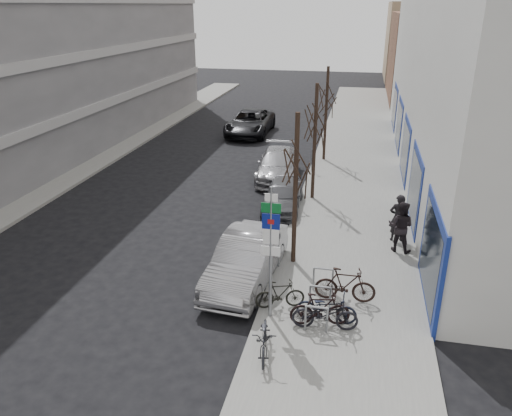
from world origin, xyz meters
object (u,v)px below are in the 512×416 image
at_px(highway_sign_pole, 271,246).
at_px(tree_mid, 316,115).
at_px(bike_near_left, 265,336).
at_px(parked_car_back, 278,165).
at_px(bike_rack, 320,295).
at_px(bike_far_curb, 325,312).
at_px(bike_mid_inner, 280,294).
at_px(lane_car, 250,122).
at_px(pedestrian_far, 401,226).
at_px(tree_near, 297,155).
at_px(meter_back, 312,158).
at_px(parked_car_front, 246,260).
at_px(tree_far, 327,92).
at_px(meter_mid, 299,192).
at_px(parked_car_mid, 283,195).
at_px(bike_near_right, 320,309).
at_px(bike_mid_curb, 327,305).
at_px(meter_front, 279,247).
at_px(bike_far_inner, 345,285).
at_px(pedestrian_near, 398,218).

bearing_deg(highway_sign_pole, tree_mid, 88.86).
distance_m(bike_near_left, parked_car_back, 14.81).
distance_m(bike_rack, bike_far_curb, 0.94).
bearing_deg(bike_rack, bike_mid_inner, -174.43).
distance_m(lane_car, pedestrian_far, 19.51).
xyz_separation_m(tree_near, meter_back, (-0.45, 10.50, -3.19)).
bearing_deg(parked_car_front, tree_far, 89.19).
bearing_deg(meter_mid, parked_car_mid, 174.60).
height_order(tree_far, meter_mid, tree_far).
height_order(bike_near_right, bike_mid_curb, bike_mid_curb).
xyz_separation_m(meter_back, bike_mid_curb, (1.89, -13.93, -0.23)).
height_order(meter_mid, parked_car_front, parked_car_front).
xyz_separation_m(bike_mid_inner, parked_car_back, (-2.18, 12.46, 0.14)).
bearing_deg(tree_near, bike_near_left, -90.28).
bearing_deg(bike_rack, bike_far_curb, -76.02).
relative_size(meter_back, bike_far_curb, 0.68).
bearing_deg(bike_far_curb, bike_rack, 8.49).
distance_m(bike_rack, pedestrian_far, 5.23).
distance_m(highway_sign_pole, pedestrian_far, 6.63).
bearing_deg(pedestrian_far, bike_near_right, 82.49).
bearing_deg(meter_front, parked_car_mid, 97.67).
distance_m(tree_mid, meter_front, 7.70).
bearing_deg(bike_mid_inner, parked_car_back, -8.36).
relative_size(bike_near_left, lane_car, 0.29).
xyz_separation_m(bike_near_left, parked_car_back, (-2.14, 14.65, 0.07)).
bearing_deg(meter_front, meter_back, 90.00).
height_order(meter_front, meter_back, same).
bearing_deg(bike_far_inner, meter_mid, 17.52).
bearing_deg(bike_mid_inner, tree_far, -18.25).
bearing_deg(parked_car_front, bike_mid_inner, -43.21).
distance_m(bike_far_curb, lane_car, 23.64).
distance_m(bike_rack, tree_near, 4.66).
bearing_deg(lane_car, tree_near, -72.93).
xyz_separation_m(bike_near_right, parked_car_mid, (-2.47, 8.73, 0.01)).
height_order(bike_mid_inner, pedestrian_near, pedestrian_near).
xyz_separation_m(bike_rack, parked_car_back, (-3.37, 12.34, 0.09)).
height_order(bike_mid_inner, parked_car_mid, parked_car_mid).
xyz_separation_m(parked_car_back, lane_car, (-3.58, 9.27, 0.10)).
bearing_deg(pedestrian_far, parked_car_mid, -17.48).
relative_size(bike_rack, lane_car, 0.37).
height_order(bike_rack, bike_mid_curb, bike_mid_curb).
bearing_deg(bike_far_curb, meter_mid, 6.54).
bearing_deg(tree_far, parked_car_back, -121.35).
bearing_deg(highway_sign_pole, bike_rack, 23.59).
distance_m(bike_mid_inner, parked_car_mid, 8.18).
bearing_deg(bike_near_left, pedestrian_near, 55.53).
bearing_deg(tree_mid, bike_far_curb, -82.12).
height_order(highway_sign_pole, tree_far, tree_far).
relative_size(highway_sign_pole, parked_car_back, 0.81).
distance_m(bike_rack, meter_mid, 8.07).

